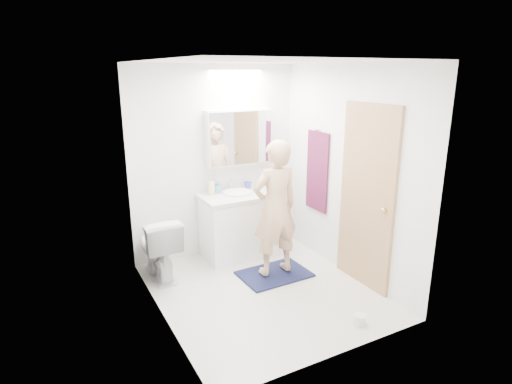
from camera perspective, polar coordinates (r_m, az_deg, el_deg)
floor at (r=4.74m, az=0.92°, el=-13.13°), size 2.50×2.50×0.00m
ceiling at (r=4.13m, az=1.07°, el=17.29°), size 2.50×2.50×0.00m
wall_back at (r=5.38m, az=-5.52°, el=4.08°), size 2.50×0.00×2.50m
wall_front at (r=3.30m, az=11.64°, el=-4.01°), size 2.50×0.00×2.50m
wall_left at (r=3.89m, az=-13.33°, el=-1.01°), size 0.00×2.50×2.50m
wall_right at (r=4.90m, az=12.32°, el=2.58°), size 0.00×2.50×2.50m
vanity_cabinet at (r=5.43m, az=-2.34°, el=-4.66°), size 0.90×0.55×0.78m
countertop at (r=5.30m, az=-2.39°, el=-0.51°), size 0.95×0.58×0.04m
sink_basin at (r=5.31m, az=-2.54°, el=-0.07°), size 0.36×0.36×0.03m
faucet at (r=5.46m, az=-3.41°, el=1.08°), size 0.02×0.02×0.16m
medicine_cabinet at (r=5.38m, az=-2.32°, el=7.39°), size 0.88×0.14×0.70m
mirror_panel at (r=5.31m, az=-1.96°, el=7.29°), size 0.84×0.01×0.66m
toilet at (r=4.99m, az=-13.04°, el=-7.21°), size 0.42×0.74×0.75m
bath_rug at (r=5.05m, az=2.50°, el=-11.03°), size 0.81×0.57×0.02m
person at (r=4.73m, az=2.62°, el=-2.21°), size 0.58×0.39×1.56m
door at (r=4.68m, az=14.74°, el=-0.73°), size 0.04×0.80×2.00m
door_knob at (r=4.47m, az=16.90°, el=-2.40°), size 0.06×0.06×0.06m
towel at (r=5.32m, az=8.27°, el=2.76°), size 0.02×0.42×1.00m
towel_hook at (r=5.22m, az=8.38°, el=8.31°), size 0.07×0.02×0.02m
soap_bottle_a at (r=5.28m, az=-6.06°, el=0.82°), size 0.12×0.12×0.22m
soap_bottle_b at (r=5.35m, az=-5.15°, el=0.71°), size 0.09×0.09×0.16m
toothbrush_cup at (r=5.51m, az=-1.12°, el=0.88°), size 0.13×0.13×0.10m
toilet_paper_roll at (r=4.27m, az=13.82°, el=-16.44°), size 0.11×0.11×0.10m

